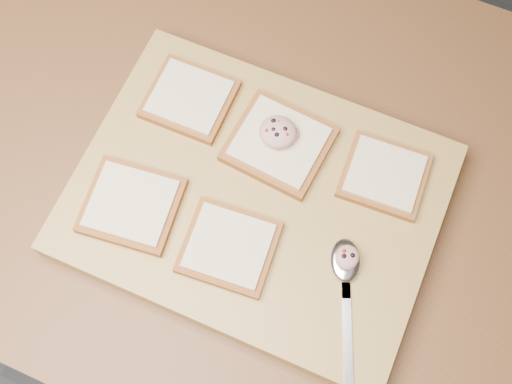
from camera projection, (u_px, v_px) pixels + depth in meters
ground at (302, 307)px, 1.77m from camera, size 4.00×4.00×0.00m
island_counter at (316, 268)px, 1.34m from camera, size 2.00×0.80×0.90m
cutting_board at (256, 200)px, 0.90m from camera, size 0.49×0.37×0.04m
bread_far_left at (189, 99)px, 0.92m from camera, size 0.12×0.11×0.02m
bread_far_center at (279, 144)px, 0.90m from camera, size 0.14×0.13×0.02m
bread_far_right at (384, 175)px, 0.88m from camera, size 0.12×0.11×0.02m
bread_near_left at (131, 205)px, 0.87m from camera, size 0.14×0.13×0.02m
bread_near_center at (229, 247)px, 0.85m from camera, size 0.13×0.12×0.02m
tuna_salad_dollop at (278, 132)px, 0.88m from camera, size 0.05×0.05×0.02m
spoon at (346, 271)px, 0.84m from camera, size 0.10×0.20×0.01m
spoon_salad at (347, 257)px, 0.83m from camera, size 0.03×0.03×0.02m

